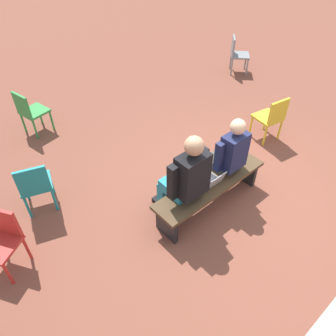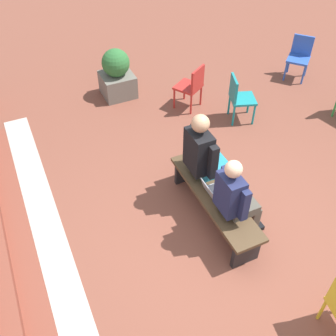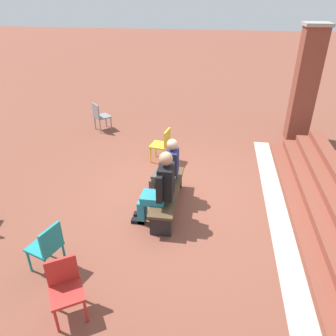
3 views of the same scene
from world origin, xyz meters
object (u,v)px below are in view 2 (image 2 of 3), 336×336
at_px(person_student, 236,197).
at_px(person_adult, 206,156).
at_px(laptop, 214,191).
at_px(planter, 117,75).
at_px(bench, 214,199).
at_px(plastic_chair_far_right, 239,96).
at_px(plastic_chair_by_pillar, 300,55).
at_px(plastic_chair_near_bench_left, 192,85).

height_order(person_student, person_adult, person_adult).
distance_m(laptop, planter, 3.47).
distance_m(bench, plastic_chair_far_right, 2.38).
relative_size(plastic_chair_far_right, plastic_chair_by_pillar, 1.00).
bearing_deg(laptop, plastic_chair_far_right, -40.09).
height_order(bench, plastic_chair_far_right, plastic_chair_far_right).
xyz_separation_m(plastic_chair_near_bench_left, plastic_chair_by_pillar, (0.12, -2.50, 0.00)).
xyz_separation_m(plastic_chair_far_right, planter, (1.65, 1.65, -0.04)).
height_order(bench, plastic_chair_by_pillar, plastic_chair_by_pillar).
relative_size(plastic_chair_far_right, planter, 0.89).
xyz_separation_m(person_adult, laptop, (-0.41, 0.09, -0.26)).
xyz_separation_m(plastic_chair_near_bench_left, plastic_chair_far_right, (-0.67, -0.57, 0.00)).
xyz_separation_m(plastic_chair_by_pillar, planter, (0.87, 3.58, -0.04)).
relative_size(person_adult, plastic_chair_by_pillar, 1.72).
bearing_deg(laptop, bench, -139.45).
relative_size(bench, plastic_chair_far_right, 2.14).
relative_size(person_adult, plastic_chair_near_bench_left, 1.72).
height_order(plastic_chair_near_bench_left, planter, planter).
xyz_separation_m(person_student, laptop, (0.37, 0.08, -0.21)).
bearing_deg(person_adult, person_student, 179.52).
bearing_deg(laptop, planter, 2.04).
xyz_separation_m(laptop, plastic_chair_near_bench_left, (2.48, -0.96, -0.02)).
relative_size(bench, laptop, 5.62).
bearing_deg(plastic_chair_by_pillar, laptop, 126.91).
xyz_separation_m(bench, person_student, (-0.35, -0.07, 0.36)).
distance_m(person_adult, plastic_chair_far_right, 2.03).
distance_m(laptop, plastic_chair_far_right, 2.37).
relative_size(person_student, plastic_chair_near_bench_left, 1.58).
height_order(bench, laptop, laptop).
bearing_deg(plastic_chair_by_pillar, plastic_chair_near_bench_left, 92.64).
relative_size(plastic_chair_near_bench_left, plastic_chair_far_right, 1.00).
xyz_separation_m(laptop, plastic_chair_far_right, (1.82, -1.53, -0.02)).
distance_m(bench, plastic_chair_near_bench_left, 2.67).
bearing_deg(person_adult, planter, 3.91).
bearing_deg(person_adult, plastic_chair_far_right, -45.81).
distance_m(laptop, plastic_chair_near_bench_left, 2.66).
height_order(laptop, plastic_chair_by_pillar, plastic_chair_by_pillar).
bearing_deg(plastic_chair_near_bench_left, laptop, 158.91).
xyz_separation_m(laptop, plastic_chair_by_pillar, (2.60, -3.46, -0.02)).
bearing_deg(person_adult, laptop, 168.33).
bearing_deg(plastic_chair_by_pillar, person_student, 131.26).
distance_m(bench, plastic_chair_by_pillar, 4.33).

